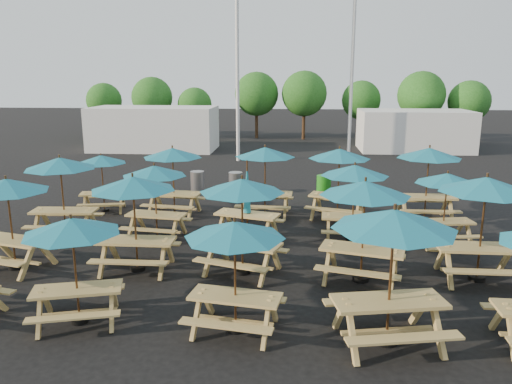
# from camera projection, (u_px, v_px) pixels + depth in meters

# --- Properties ---
(ground) EXTENTS (120.00, 120.00, 0.00)m
(ground) POSITION_uv_depth(u_px,v_px,m) (252.00, 239.00, 15.03)
(ground) COLOR black
(ground) RESTS_ON ground
(picnic_unit_1) EXTENTS (2.47, 2.47, 2.36)m
(picnic_unit_1) POSITION_uv_depth(u_px,v_px,m) (7.00, 191.00, 12.26)
(picnic_unit_1) COLOR tan
(picnic_unit_1) RESTS_ON ground
(picnic_unit_2) EXTENTS (2.22, 2.22, 2.45)m
(picnic_unit_2) POSITION_uv_depth(u_px,v_px,m) (60.00, 168.00, 14.86)
(picnic_unit_2) COLOR tan
(picnic_unit_2) RESTS_ON ground
(picnic_unit_3) EXTENTS (2.07, 2.07, 2.07)m
(picnic_unit_3) POSITION_uv_depth(u_px,v_px,m) (101.00, 163.00, 17.68)
(picnic_unit_3) COLOR tan
(picnic_unit_3) RESTS_ON ground
(picnic_unit_4) EXTENTS (2.29, 2.29, 2.18)m
(picnic_unit_4) POSITION_uv_depth(u_px,v_px,m) (72.00, 233.00, 9.53)
(picnic_unit_4) COLOR tan
(picnic_unit_4) RESTS_ON ground
(picnic_unit_5) EXTENTS (2.09, 2.09, 2.44)m
(picnic_unit_5) POSITION_uv_depth(u_px,v_px,m) (133.00, 189.00, 12.14)
(picnic_unit_5) COLOR tan
(picnic_unit_5) RESTS_ON ground
(picnic_unit_6) EXTENTS (2.17, 2.17, 2.24)m
(picnic_unit_6) POSITION_uv_depth(u_px,v_px,m) (154.00, 175.00, 14.71)
(picnic_unit_6) COLOR tan
(picnic_unit_6) RESTS_ON ground
(picnic_unit_7) EXTENTS (2.28, 2.28, 2.39)m
(picnic_unit_7) POSITION_uv_depth(u_px,v_px,m) (173.00, 157.00, 17.20)
(picnic_unit_7) COLOR tan
(picnic_unit_7) RESTS_ON ground
(picnic_unit_8) EXTENTS (2.18, 2.18, 2.21)m
(picnic_unit_8) POSITION_uv_depth(u_px,v_px,m) (235.00, 237.00, 9.19)
(picnic_unit_8) COLOR tan
(picnic_unit_8) RESTS_ON ground
(picnic_unit_9) EXTENTS (2.63, 2.63, 2.42)m
(picnic_unit_9) POSITION_uv_depth(u_px,v_px,m) (242.00, 192.00, 11.95)
(picnic_unit_9) COLOR tan
(picnic_unit_9) RESTS_ON ground
(picnic_unit_10) EXTENTS (2.27, 2.11, 2.40)m
(picnic_unit_10) POSITION_uv_depth(u_px,v_px,m) (247.00, 207.00, 14.78)
(picnic_unit_10) COLOR tan
(picnic_unit_10) RESTS_ON ground
(picnic_unit_11) EXTENTS (2.19, 2.19, 2.43)m
(picnic_unit_11) POSITION_uv_depth(u_px,v_px,m) (265.00, 156.00, 17.13)
(picnic_unit_11) COLOR tan
(picnic_unit_11) RESTS_ON ground
(picnic_unit_12) EXTENTS (2.59, 2.59, 2.57)m
(picnic_unit_12) POSITION_uv_depth(u_px,v_px,m) (394.00, 228.00, 8.68)
(picnic_unit_12) COLOR tan
(picnic_unit_12) RESTS_ON ground
(picnic_unit_13) EXTENTS (2.59, 2.59, 2.47)m
(picnic_unit_13) POSITION_uv_depth(u_px,v_px,m) (365.00, 195.00, 11.48)
(picnic_unit_13) COLOR tan
(picnic_unit_13) RESTS_ON ground
(picnic_unit_14) EXTENTS (2.10, 2.10, 2.32)m
(picnic_unit_14) POSITION_uv_depth(u_px,v_px,m) (355.00, 175.00, 14.39)
(picnic_unit_14) COLOR tan
(picnic_unit_14) RESTS_ON ground
(picnic_unit_15) EXTENTS (2.61, 2.61, 2.44)m
(picnic_unit_15) POSITION_uv_depth(u_px,v_px,m) (339.00, 158.00, 16.72)
(picnic_unit_15) COLOR tan
(picnic_unit_15) RESTS_ON ground
(picnic_unit_17) EXTENTS (2.20, 2.20, 2.55)m
(picnic_unit_17) POSITION_uv_depth(u_px,v_px,m) (486.00, 191.00, 11.51)
(picnic_unit_17) COLOR tan
(picnic_unit_17) RESTS_ON ground
(picnic_unit_18) EXTENTS (2.08, 2.08, 2.13)m
(picnic_unit_18) POSITION_uv_depth(u_px,v_px,m) (447.00, 183.00, 14.13)
(picnic_unit_18) COLOR tan
(picnic_unit_18) RESTS_ON ground
(picnic_unit_19) EXTENTS (2.16, 2.16, 2.49)m
(picnic_unit_19) POSITION_uv_depth(u_px,v_px,m) (429.00, 158.00, 16.54)
(picnic_unit_19) COLOR tan
(picnic_unit_19) RESTS_ON ground
(waste_bin_0) EXTENTS (0.57, 0.57, 0.92)m
(waste_bin_0) POSITION_uv_depth(u_px,v_px,m) (145.00, 183.00, 20.59)
(waste_bin_0) COLOR red
(waste_bin_0) RESTS_ON ground
(waste_bin_1) EXTENTS (0.57, 0.57, 0.92)m
(waste_bin_1) POSITION_uv_depth(u_px,v_px,m) (197.00, 182.00, 20.79)
(waste_bin_1) COLOR gray
(waste_bin_1) RESTS_ON ground
(waste_bin_2) EXTENTS (0.57, 0.57, 0.92)m
(waste_bin_2) POSITION_uv_depth(u_px,v_px,m) (236.00, 183.00, 20.59)
(waste_bin_2) COLOR gray
(waste_bin_2) RESTS_ON ground
(waste_bin_3) EXTENTS (0.57, 0.57, 0.92)m
(waste_bin_3) POSITION_uv_depth(u_px,v_px,m) (324.00, 187.00, 19.95)
(waste_bin_3) COLOR #1E8518
(waste_bin_3) RESTS_ON ground
(mast_0) EXTENTS (0.20, 0.20, 12.00)m
(mast_0) POSITION_uv_depth(u_px,v_px,m) (237.00, 53.00, 27.40)
(mast_0) COLOR silver
(mast_0) RESTS_ON ground
(mast_1) EXTENTS (0.20, 0.20, 12.00)m
(mast_1) POSITION_uv_depth(u_px,v_px,m) (353.00, 54.00, 28.85)
(mast_1) COLOR silver
(mast_1) RESTS_ON ground
(event_tent_0) EXTENTS (8.00, 4.00, 2.80)m
(event_tent_0) POSITION_uv_depth(u_px,v_px,m) (154.00, 128.00, 32.78)
(event_tent_0) COLOR silver
(event_tent_0) RESTS_ON ground
(event_tent_1) EXTENTS (7.00, 4.00, 2.60)m
(event_tent_1) POSITION_uv_depth(u_px,v_px,m) (414.00, 130.00, 32.50)
(event_tent_1) COLOR silver
(event_tent_1) RESTS_ON ground
(tree_0) EXTENTS (2.80, 2.80, 4.24)m
(tree_0) POSITION_uv_depth(u_px,v_px,m) (104.00, 101.00, 39.95)
(tree_0) COLOR #382314
(tree_0) RESTS_ON ground
(tree_1) EXTENTS (3.11, 3.11, 4.72)m
(tree_1) POSITION_uv_depth(u_px,v_px,m) (152.00, 97.00, 38.24)
(tree_1) COLOR #382314
(tree_1) RESTS_ON ground
(tree_2) EXTENTS (2.59, 2.59, 3.93)m
(tree_2) POSITION_uv_depth(u_px,v_px,m) (195.00, 105.00, 37.87)
(tree_2) COLOR #382314
(tree_2) RESTS_ON ground
(tree_3) EXTENTS (3.36, 3.36, 5.09)m
(tree_3) POSITION_uv_depth(u_px,v_px,m) (257.00, 94.00, 38.38)
(tree_3) COLOR #382314
(tree_3) RESTS_ON ground
(tree_4) EXTENTS (3.41, 3.41, 5.17)m
(tree_4) POSITION_uv_depth(u_px,v_px,m) (304.00, 94.00, 37.64)
(tree_4) COLOR #382314
(tree_4) RESTS_ON ground
(tree_5) EXTENTS (2.94, 2.94, 4.45)m
(tree_5) POSITION_uv_depth(u_px,v_px,m) (361.00, 100.00, 37.84)
(tree_5) COLOR #382314
(tree_5) RESTS_ON ground
(tree_6) EXTENTS (3.38, 3.38, 5.13)m
(tree_6) POSITION_uv_depth(u_px,v_px,m) (421.00, 95.00, 35.70)
(tree_6) COLOR #382314
(tree_6) RESTS_ON ground
(tree_7) EXTENTS (2.95, 2.95, 4.48)m
(tree_7) POSITION_uv_depth(u_px,v_px,m) (469.00, 101.00, 35.57)
(tree_7) COLOR #382314
(tree_7) RESTS_ON ground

